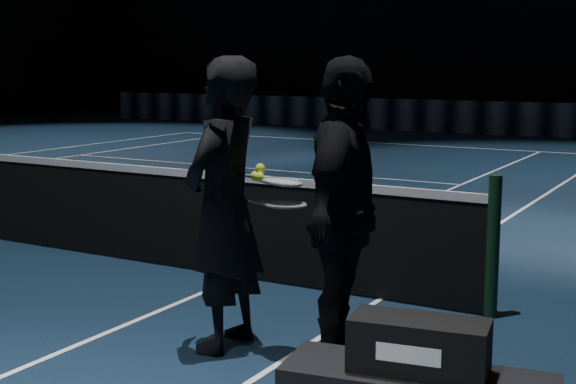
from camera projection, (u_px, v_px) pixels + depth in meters
name	position (u px, v px, depth m)	size (l,w,h in m)	color
net_post_right	(493.00, 247.00, 6.05)	(0.10, 0.10, 1.10)	black
sponsor_backdrop	(421.00, 116.00, 22.48)	(22.00, 0.15, 0.90)	black
racket_bag	(419.00, 345.00, 3.97)	(0.68, 0.29, 0.27)	black
bag_signature	(408.00, 355.00, 3.84)	(0.32, 0.00, 0.09)	white
player_a	(224.00, 205.00, 5.35)	(0.72, 0.47, 1.97)	black
player_b	(344.00, 215.00, 5.01)	(1.16, 0.48, 1.97)	black
racket_lower	(285.00, 205.00, 5.17)	(0.68, 0.22, 0.03)	black
racket_upper	(281.00, 182.00, 5.20)	(0.68, 0.22, 0.03)	black
tennis_balls	(258.00, 174.00, 5.22)	(0.12, 0.10, 0.12)	#B7ED32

